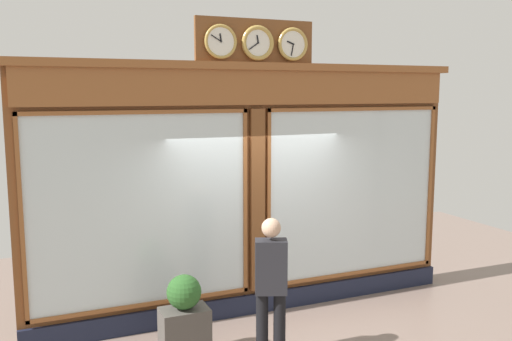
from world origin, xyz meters
TOP-DOWN VIEW (x-y plane):
  - shop_facade at (-0.00, -0.13)m, footprint 6.32×0.42m
  - pedestrian at (0.41, 1.37)m, footprint 0.42×0.34m
  - planter_box at (1.29, 0.89)m, footprint 0.56×0.36m
  - planter_shrub at (1.29, 0.89)m, footprint 0.40×0.40m

SIDE VIEW (x-z plane):
  - planter_box at x=1.29m, z-range 0.00..0.59m
  - planter_shrub at x=1.29m, z-range 0.59..1.00m
  - pedestrian at x=0.41m, z-range 0.09..1.78m
  - shop_facade at x=0.00m, z-range -0.26..3.78m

